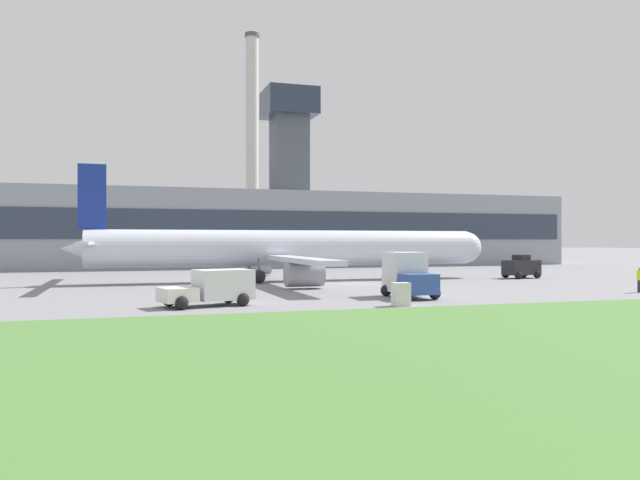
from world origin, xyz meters
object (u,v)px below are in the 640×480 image
pushback_tug (521,268)px  fuel_truck (408,276)px  airplane (287,249)px  ground_crew_person (640,280)px  baggage_truck (213,288)px

pushback_tug → fuel_truck: bearing=-141.8°
airplane → ground_crew_person: airplane is taller
ground_crew_person → baggage_truck: bearing=-179.8°
pushback_tug → fuel_truck: fuel_truck is taller
airplane → pushback_tug: 21.65m
fuel_truck → ground_crew_person: size_ratio=2.50×
airplane → pushback_tug: bearing=-6.7°
baggage_truck → fuel_truck: bearing=7.1°
airplane → fuel_truck: bearing=-78.9°
baggage_truck → ground_crew_person: size_ratio=3.05×
fuel_truck → baggage_truck: bearing=-172.9°
airplane → ground_crew_person: 26.73m
ground_crew_person → pushback_tug: bearing=83.0°
baggage_truck → ground_crew_person: (28.16, 0.08, -0.09)m
airplane → pushback_tug: size_ratio=10.33×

